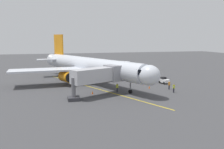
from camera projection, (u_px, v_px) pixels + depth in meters
The scene contains 12 objects.
ground_plane at pixel (93, 82), 55.89m from camera, with size 220.00×220.00×0.00m, color #424244.
apron_lead_in_line at pixel (95, 88), 49.44m from camera, with size 0.24×40.00×0.01m, color yellow.
airplane at pixel (89, 66), 54.77m from camera, with size 31.85×37.97×11.50m.
jet_bridge at pixel (100, 75), 42.84m from camera, with size 11.11×6.99×5.40m.
ground_crew_marshaller at pixel (169, 85), 48.23m from camera, with size 0.46×0.36×1.71m.
ground_crew_wing_walker at pixel (174, 88), 45.36m from camera, with size 0.46×0.37×1.71m.
ground_crew_loader at pixel (117, 88), 45.87m from camera, with size 0.43×0.31×1.71m.
belt_loader_near_nose at pixel (149, 77), 59.86m from camera, with size 2.59×4.72×2.32m.
tug_portside at pixel (164, 81), 54.49m from camera, with size 2.00×2.58×1.50m.
safety_cone_nose_left at pixel (149, 87), 49.22m from camera, with size 0.32×0.32×0.55m, color #F2590F.
safety_cone_nose_right at pixel (92, 93), 44.31m from camera, with size 0.32×0.32×0.55m, color #F2590F.
safety_cone_wing_port at pixel (143, 84), 52.94m from camera, with size 0.32×0.32×0.55m, color #F2590F.
Camera 1 is at (9.89, 54.20, 10.52)m, focal length 37.47 mm.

